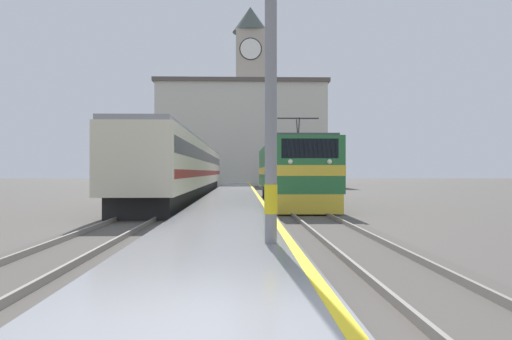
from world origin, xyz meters
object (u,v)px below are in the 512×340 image
at_px(locomotive_train, 290,172).
at_px(catenary_mast, 275,31).
at_px(clock_tower, 250,89).
at_px(passenger_train, 188,168).

bearing_deg(locomotive_train, catenary_mast, -96.49).
relative_size(catenary_mast, clock_tower, 0.31).
bearing_deg(catenary_mast, passenger_train, 99.90).
xyz_separation_m(locomotive_train, clock_tower, (-1.36, 50.13, 13.09)).
distance_m(catenary_mast, clock_tower, 69.24).
distance_m(locomotive_train, passenger_train, 10.11).
height_order(locomotive_train, clock_tower, clock_tower).
bearing_deg(locomotive_train, passenger_train, 130.93).
height_order(passenger_train, catenary_mast, catenary_mast).
bearing_deg(catenary_mast, clock_tower, 89.39).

